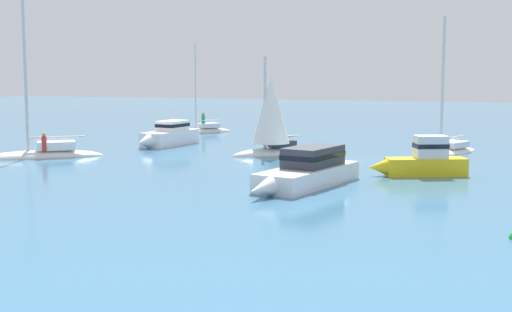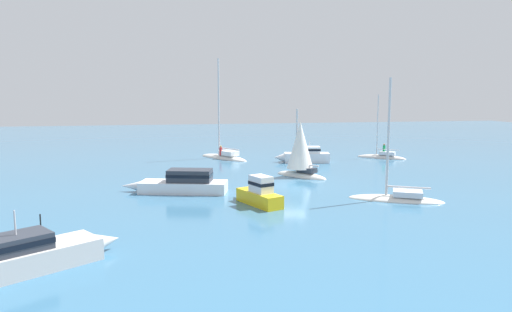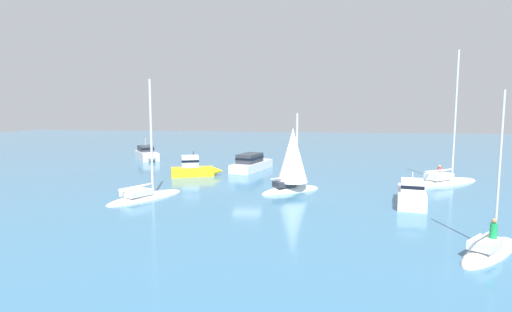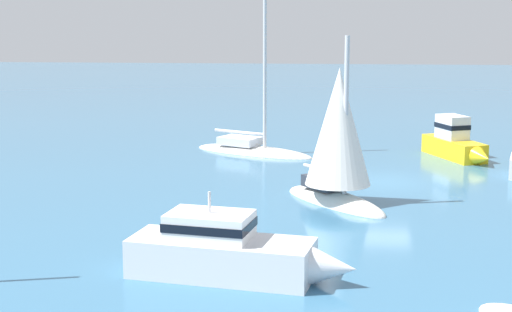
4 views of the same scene
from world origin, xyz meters
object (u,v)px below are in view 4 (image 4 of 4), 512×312
sailboat (338,145)px  sailboat_1 (252,149)px  powerboat_1 (229,251)px  powerboat (456,143)px

sailboat → sailboat_1: size_ratio=0.74×
powerboat_1 → sailboat_1: size_ratio=0.69×
powerboat → sailboat_1: (0.70, 10.35, -0.60)m
powerboat → sailboat: (-10.16, 6.07, 1.52)m
powerboat → powerboat_1: (-18.92, 9.10, -0.04)m
sailboat_1 → powerboat_1: bearing=-59.5°
powerboat_1 → sailboat_1: (19.62, 1.25, -0.56)m
sailboat → powerboat: bearing=110.4°
powerboat → sailboat: bearing=-53.0°
powerboat → powerboat_1: 20.99m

